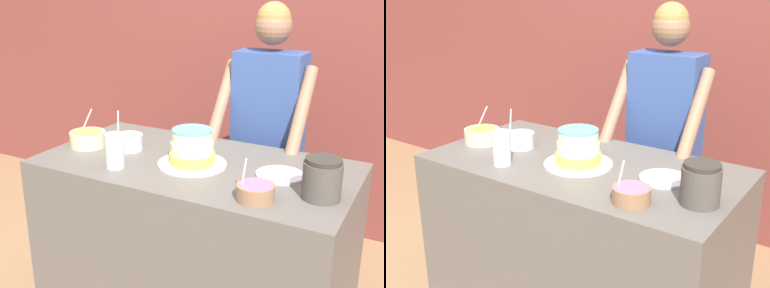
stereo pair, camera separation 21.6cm
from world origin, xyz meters
TOP-DOWN VIEW (x-y plane):
  - wall_back at (0.00, 1.80)m, footprint 10.00×0.05m
  - counter at (0.00, 0.38)m, footprint 1.45×0.77m
  - person_baker at (0.13, 0.98)m, footprint 0.51×0.45m
  - cake at (0.00, 0.35)m, footprint 0.32×0.32m
  - frosting_bowl_white at (-0.38, 0.39)m, footprint 0.14×0.14m
  - frosting_bowl_purple at (0.39, 0.14)m, footprint 0.15×0.15m
  - frosting_bowl_yellow at (-0.59, 0.33)m, footprint 0.18×0.18m
  - drinking_glass at (-0.29, 0.15)m, footprint 0.08×0.08m
  - ceramic_plate at (0.40, 0.41)m, footprint 0.21×0.21m
  - stoneware_jar at (0.61, 0.27)m, footprint 0.15×0.15m

SIDE VIEW (x-z plane):
  - counter at x=0.00m, z-range 0.00..0.93m
  - ceramic_plate at x=0.40m, z-range 0.93..0.94m
  - frosting_bowl_purple at x=0.39m, z-range 0.89..1.04m
  - frosting_bowl_yellow at x=-0.59m, z-range 0.88..1.06m
  - frosting_bowl_white at x=-0.38m, z-range 0.87..1.07m
  - person_baker at x=0.13m, z-range 0.17..1.80m
  - cake at x=0.00m, z-range 0.92..1.09m
  - drinking_glass at x=-0.29m, z-range 0.93..1.09m
  - stoneware_jar at x=0.61m, z-range 0.93..1.09m
  - wall_back at x=0.00m, z-range 0.00..2.60m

